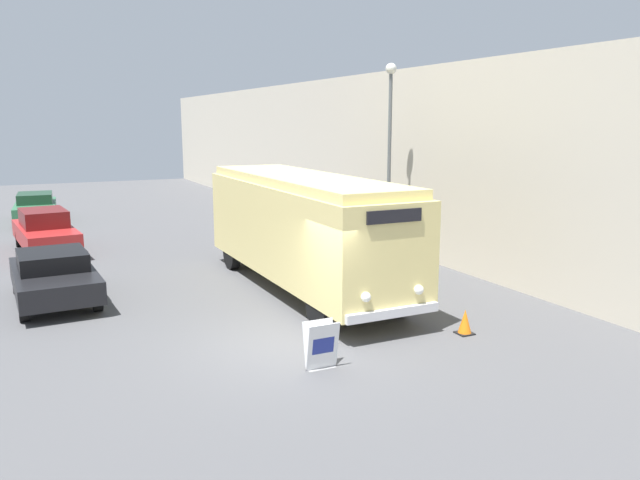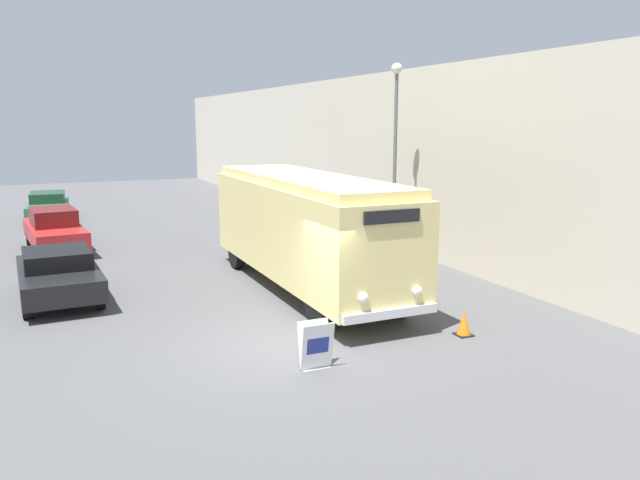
{
  "view_description": "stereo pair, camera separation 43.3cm",
  "coord_description": "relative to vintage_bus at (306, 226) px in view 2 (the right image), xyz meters",
  "views": [
    {
      "loc": [
        -4.93,
        -11.53,
        4.7
      ],
      "look_at": [
        1.51,
        1.79,
        1.87
      ],
      "focal_mm": 35.0,
      "sensor_mm": 36.0,
      "label": 1
    },
    {
      "loc": [
        -4.54,
        -11.71,
        4.7
      ],
      "look_at": [
        1.51,
        1.79,
        1.87
      ],
      "focal_mm": 35.0,
      "sensor_mm": 36.0,
      "label": 2
    }
  ],
  "objects": [
    {
      "name": "building_wall_right",
      "position": [
        5.47,
        5.89,
        1.42
      ],
      "size": [
        0.3,
        60.0,
        6.49
      ],
      "color": "beige",
      "rests_on": "ground_plane"
    },
    {
      "name": "parked_car_near",
      "position": [
        -6.42,
        1.72,
        -1.12
      ],
      "size": [
        2.13,
        4.25,
        1.34
      ],
      "rotation": [
        0.0,
        0.0,
        0.05
      ],
      "color": "black",
      "rests_on": "ground_plane"
    },
    {
      "name": "sign_board",
      "position": [
        -2.07,
        -5.41,
        -1.38
      ],
      "size": [
        0.64,
        0.35,
        0.93
      ],
      "color": "gray",
      "rests_on": "ground_plane"
    },
    {
      "name": "ground_plane",
      "position": [
        -2.11,
        -4.11,
        -1.83
      ],
      "size": [
        80.0,
        80.0,
        0.0
      ],
      "primitive_type": "plane",
      "color": "#4C4C4F"
    },
    {
      "name": "parked_car_far",
      "position": [
        -6.43,
        16.34,
        -1.12
      ],
      "size": [
        2.04,
        4.79,
        1.37
      ],
      "rotation": [
        0.0,
        0.0,
        -0.06
      ],
      "color": "black",
      "rests_on": "ground_plane"
    },
    {
      "name": "parked_car_mid",
      "position": [
        -6.33,
        8.74,
        -1.04
      ],
      "size": [
        2.19,
        4.91,
        1.55
      ],
      "rotation": [
        0.0,
        0.0,
        0.1
      ],
      "color": "black",
      "rests_on": "ground_plane"
    },
    {
      "name": "traffic_cone",
      "position": [
        1.69,
        -5.04,
        -1.55
      ],
      "size": [
        0.36,
        0.36,
        0.56
      ],
      "color": "black",
      "rests_on": "ground_plane"
    },
    {
      "name": "vintage_bus",
      "position": [
        0.0,
        0.0,
        0.0
      ],
      "size": [
        2.43,
        9.45,
        3.22
      ],
      "color": "black",
      "rests_on": "ground_plane"
    },
    {
      "name": "streetlamp",
      "position": [
        4.19,
        2.26,
        2.41
      ],
      "size": [
        0.36,
        0.36,
        6.55
      ],
      "color": "#595E60",
      "rests_on": "ground_plane"
    }
  ]
}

